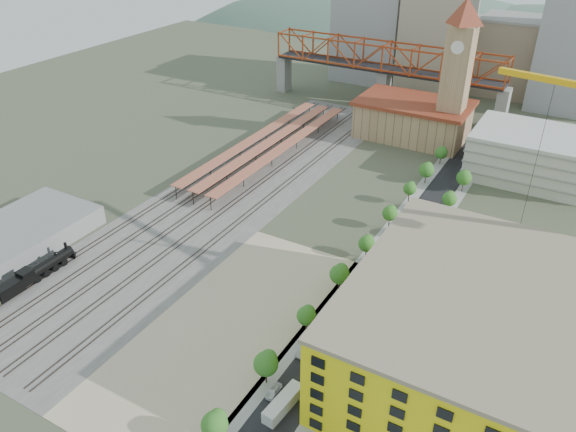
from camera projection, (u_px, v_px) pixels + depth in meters
The scene contains 30 objects.
ground at pixel (317, 255), 134.39m from camera, with size 400.00×400.00×0.00m, color #474C38.
ballast_strip at pixel (234, 191), 162.87m from camera, with size 36.00×165.00×0.06m, color #605E59.
dirt_lot at pixel (227, 327), 112.54m from camera, with size 28.00×67.00×0.06m, color tan.
street_asphalt at pixel (402, 244), 138.74m from camera, with size 12.00×170.00×0.06m, color black.
sidewalk_west at pixel (381, 238), 141.10m from camera, with size 3.00×170.00×0.04m, color gray.
sidewalk_east at pixel (424, 250), 136.39m from camera, with size 3.00×170.00×0.04m, color gray.
construction_pad at pixel (489, 382), 100.16m from camera, with size 50.00×90.00×0.06m, color gray.
rail_tracks at pixel (229, 189), 163.58m from camera, with size 26.56×160.00×0.18m.
platform_canopies at pixel (269, 142), 183.55m from camera, with size 16.00×80.00×4.12m.
station_hall at pixel (413, 119), 194.44m from camera, with size 38.00×24.00×13.10m.
clock_tower at pixel (458, 62), 176.18m from camera, with size 12.00×12.00×52.00m.
parking_garage at pixel (531, 155), 167.75m from camera, with size 34.00×26.00×14.00m, color silver.
truss_bridge at pixel (386, 61), 214.00m from camera, with size 94.00×9.60×25.60m.
construction_building at pixel (482, 336), 96.68m from camera, with size 44.60×50.60×18.80m.
warehouse at pixel (25, 232), 138.95m from camera, with size 22.00×32.00×5.00m, color gray.
street_trees at pixel (387, 264), 131.28m from camera, with size 15.40×124.40×8.00m.
skyline at pixel (496, 40), 225.98m from camera, with size 133.00×46.00×60.00m.
distant_hills at pixel (569, 176), 349.76m from camera, with size 647.00×264.00×227.00m.
locomotive at pixel (39, 271), 125.55m from camera, with size 2.76×21.33×5.33m.
site_trailer_a at pixel (283, 403), 94.40m from camera, with size 2.38×9.03×2.47m, color silver.
site_trailer_b at pixel (323, 348), 105.74m from camera, with size 2.30×8.75×2.39m, color silver.
site_trailer_c at pixel (342, 323), 111.88m from camera, with size 2.29×8.71×2.38m, color silver.
site_trailer_d at pixel (362, 295), 119.30m from camera, with size 2.57×9.78×2.68m, color silver.
car_0 at pixel (274, 391), 97.40m from camera, with size 1.58×3.94×1.34m, color silver.
car_1 at pixel (305, 350), 105.99m from camera, with size 1.70×4.88×1.61m, color gray.
car_2 at pixel (320, 331), 110.55m from camera, with size 2.52×5.46×1.52m, color black.
car_3 at pixel (401, 224), 145.42m from camera, with size 1.82×4.47×1.30m, color navy.
car_5 at pixel (346, 344), 107.33m from camera, with size 1.62×4.65×1.53m, color #ABABB1.
car_6 at pixel (398, 268), 128.58m from camera, with size 2.67×5.80×1.61m, color black.
car_7 at pixel (425, 229), 143.21m from camera, with size 2.10×5.16×1.50m, color #1A2C4C.
Camera 1 is at (49.15, -99.72, 76.41)m, focal length 35.00 mm.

